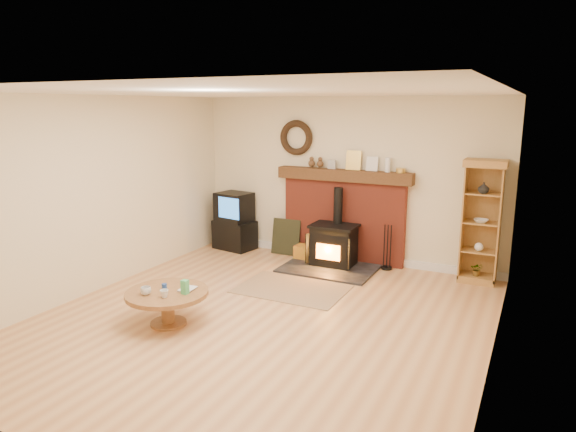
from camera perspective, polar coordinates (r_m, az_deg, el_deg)
The scene contains 11 objects.
ground at distance 6.16m, azimuth -2.88°, elevation -11.40°, with size 5.50×5.50×0.00m, color #BF814F.
room_shell at distance 5.79m, azimuth -2.75°, elevation 4.75°, with size 5.02×5.52×2.61m.
chimney_breast at distance 8.25m, azimuth 6.17°, elevation 0.48°, with size 2.20×0.22×1.78m.
wood_stove at distance 8.00m, azimuth 5.02°, elevation -3.43°, with size 1.40×1.00×1.22m.
area_rug at distance 7.09m, azimuth 0.44°, elevation -8.10°, with size 1.46×1.00×0.01m, color brown.
tv_unit at distance 8.98m, azimuth -5.97°, elevation -0.67°, with size 0.75×0.58×0.99m.
curio_cabinet at distance 7.66m, azimuth 20.70°, elevation -0.57°, with size 0.56×0.40×1.74m.
firelog_box at distance 8.36m, azimuth 2.13°, elevation -4.12°, with size 0.38×0.24×0.24m, color #D6EA22.
leaning_painting at distance 8.63m, azimuth -0.22°, elevation -2.33°, with size 0.50×0.03×0.60m, color black.
fire_tools at distance 8.02m, azimuth 10.92°, elevation -4.93°, with size 0.16×0.16×0.70m.
coffee_table at distance 6.06m, azimuth -13.28°, elevation -8.81°, with size 0.94×0.94×0.56m.
Camera 1 is at (2.78, -4.91, 2.46)m, focal length 32.00 mm.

